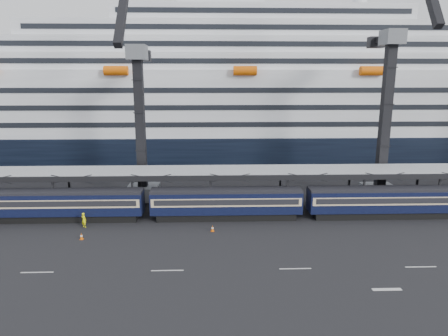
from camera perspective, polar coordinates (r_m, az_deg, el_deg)
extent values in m
plane|color=black|center=(43.22, 11.70, -11.48)|extent=(260.00, 260.00, 0.00)
cube|color=beige|center=(41.78, -25.15, -13.34)|extent=(3.00, 0.15, 0.02)
cube|color=beige|center=(38.73, -8.09, -14.29)|extent=(3.00, 0.15, 0.02)
cube|color=beige|center=(39.27, 10.15, -13.97)|extent=(3.00, 0.15, 0.02)
cube|color=beige|center=(43.27, 26.29, -12.55)|extent=(3.00, 0.15, 0.02)
cube|color=beige|center=(37.97, 22.25, -15.75)|extent=(2.50, 0.40, 0.02)
cube|color=black|center=(54.37, -21.39, -6.51)|extent=(17.48, 2.40, 0.90)
cube|color=black|center=(53.83, -21.54, -4.69)|extent=(19.00, 2.80, 2.70)
cube|color=beige|center=(53.75, -21.57, -4.39)|extent=(18.62, 2.92, 1.05)
cube|color=black|center=(53.73, -21.57, -4.34)|extent=(17.86, 2.98, 0.70)
cube|color=black|center=(53.43, -21.67, -3.16)|extent=(19.00, 2.50, 0.35)
cube|color=black|center=(51.25, 0.33, -6.76)|extent=(17.48, 2.40, 0.90)
cube|color=black|center=(50.68, 0.33, -4.84)|extent=(19.00, 2.80, 2.70)
cube|color=beige|center=(50.59, 0.33, -4.51)|extent=(18.62, 2.92, 1.05)
cube|color=black|center=(50.57, 0.33, -4.46)|extent=(17.86, 2.98, 0.70)
cube|color=black|center=(50.25, 0.33, -3.20)|extent=(19.00, 2.50, 0.35)
cube|color=black|center=(55.65, 21.50, -6.08)|extent=(17.48, 2.40, 0.90)
cube|color=black|center=(55.13, 21.65, -4.31)|extent=(19.00, 2.80, 2.70)
cube|color=beige|center=(55.04, 21.67, -4.01)|extent=(18.62, 2.92, 1.05)
cube|color=black|center=(55.03, 21.68, -3.96)|extent=(17.86, 2.98, 0.70)
cube|color=black|center=(54.73, 21.78, -2.80)|extent=(19.00, 2.50, 0.35)
cube|color=gray|center=(54.56, 8.61, -0.28)|extent=(130.00, 6.00, 0.25)
cube|color=black|center=(51.76, 9.18, -1.35)|extent=(130.00, 0.25, 0.70)
cube|color=black|center=(57.51, 8.07, 0.09)|extent=(130.00, 0.25, 0.70)
cube|color=black|center=(55.48, -23.12, -3.84)|extent=(0.25, 0.25, 5.40)
cube|color=black|center=(60.53, -21.24, -2.36)|extent=(0.25, 0.25, 5.40)
cube|color=black|center=(52.67, -12.91, -3.98)|extent=(0.25, 0.25, 5.40)
cube|color=black|center=(57.96, -11.87, -2.40)|extent=(0.25, 0.25, 5.40)
cube|color=black|center=(51.66, -1.94, -3.98)|extent=(0.25, 0.25, 5.40)
cube|color=black|center=(57.05, -1.93, -2.37)|extent=(0.25, 0.25, 5.40)
cube|color=black|center=(52.58, 9.05, -3.84)|extent=(0.25, 0.25, 5.40)
cube|color=black|center=(57.88, 8.03, -2.27)|extent=(0.25, 0.25, 5.40)
cube|color=black|center=(55.32, 19.30, -3.58)|extent=(0.25, 0.25, 5.40)
cube|color=black|center=(60.38, 17.43, -2.11)|extent=(0.25, 0.25, 5.40)
cube|color=black|center=(59.62, 28.32, -3.25)|extent=(0.25, 0.25, 5.40)
cube|color=black|center=(64.35, 25.88, -1.92)|extent=(0.25, 0.25, 5.40)
cube|color=black|center=(86.01, 4.80, 3.25)|extent=(200.00, 28.00, 7.00)
cube|color=silver|center=(84.99, 4.92, 9.58)|extent=(190.00, 26.88, 12.00)
cube|color=silver|center=(84.93, 5.02, 14.64)|extent=(160.00, 24.64, 3.00)
cube|color=black|center=(72.66, 6.19, 14.96)|extent=(153.60, 0.12, 0.90)
cube|color=silver|center=(85.09, 5.06, 16.66)|extent=(124.00, 21.84, 3.00)
cube|color=black|center=(74.23, 6.09, 17.23)|extent=(119.04, 0.12, 0.90)
cube|color=silver|center=(85.35, 5.10, 18.67)|extent=(90.00, 19.04, 3.00)
cube|color=black|center=(75.91, 6.00, 19.41)|extent=(86.40, 0.12, 0.90)
cube|color=silver|center=(85.72, 5.14, 20.66)|extent=(56.00, 16.24, 3.00)
cube|color=black|center=(77.70, 5.90, 21.48)|extent=(53.76, 0.12, 0.90)
cube|color=silver|center=(85.57, -0.59, 22.42)|extent=(16.00, 12.00, 2.50)
cylinder|color=silver|center=(90.66, 18.80, 21.55)|extent=(2.80, 2.80, 3.00)
cylinder|color=#D95606|center=(72.13, -15.17, 13.27)|extent=(4.00, 1.60, 1.60)
cylinder|color=#D95606|center=(70.52, 3.03, 13.70)|extent=(4.00, 1.60, 1.60)
cylinder|color=#D95606|center=(75.57, 20.34, 12.89)|extent=(4.00, 1.60, 1.60)
cube|color=#52565A|center=(60.50, -11.44, -3.42)|extent=(4.50, 4.50, 2.00)
cube|color=black|center=(58.57, -11.87, 6.03)|extent=(1.30, 1.30, 18.00)
cube|color=#52565A|center=(58.32, -12.33, 15.83)|extent=(2.60, 3.20, 2.00)
cube|color=black|center=(60.80, -11.89, 15.71)|extent=(0.90, 5.04, 0.90)
cube|color=black|center=(63.27, -11.47, 15.42)|extent=(2.20, 1.60, 1.60)
cube|color=#52565A|center=(63.68, 21.24, -3.23)|extent=(4.50, 4.50, 2.00)
cube|color=black|center=(61.76, 22.06, 6.64)|extent=(1.30, 1.30, 20.00)
cube|color=#52565A|center=(61.76, 22.93, 16.83)|extent=(2.60, 3.20, 2.00)
cube|color=black|center=(64.32, 21.87, 16.71)|extent=(0.90, 5.60, 0.90)
cube|color=black|center=(66.89, 20.88, 16.42)|extent=(2.20, 1.60, 1.60)
imported|color=#EBE90C|center=(51.10, -19.40, -7.01)|extent=(0.79, 0.70, 1.83)
cube|color=#D95606|center=(47.79, -19.67, -9.55)|extent=(0.39, 0.39, 0.04)
cone|color=#D95606|center=(47.65, -19.70, -9.11)|extent=(0.33, 0.33, 0.74)
cylinder|color=white|center=(47.65, -19.70, -9.11)|extent=(0.28, 0.28, 0.12)
cube|color=#D95606|center=(47.32, -1.65, -9.00)|extent=(0.39, 0.39, 0.04)
cone|color=#D95606|center=(47.18, -1.65, -8.57)|extent=(0.33, 0.33, 0.73)
cylinder|color=white|center=(47.18, -1.65, -8.57)|extent=(0.28, 0.28, 0.12)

